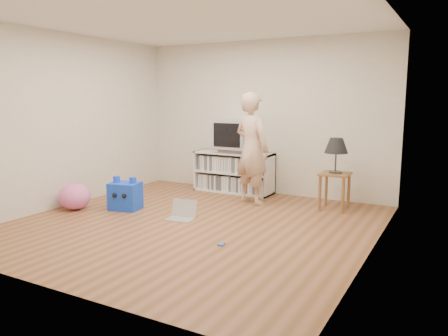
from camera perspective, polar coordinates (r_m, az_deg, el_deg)
ground at (r=5.80m, az=-4.08°, el=-7.30°), size 4.50×4.50×0.00m
walls at (r=5.57m, az=-4.23°, el=5.62°), size 4.52×4.52×2.60m
ceiling at (r=5.64m, az=-4.40°, el=18.91°), size 4.50×4.50×0.01m
media_unit at (r=7.66m, az=1.33°, el=-0.53°), size 1.40×0.45×0.70m
dvd_deck at (r=7.59m, az=1.29°, el=2.32°), size 0.45×0.35×0.07m
crt_tv at (r=7.56m, az=1.29°, el=4.46°), size 0.60×0.53×0.50m
side_table at (r=6.63m, az=14.27°, el=-1.77°), size 0.42×0.42×0.55m
table_lamp at (r=6.56m, az=14.45°, el=2.75°), size 0.34×0.34×0.52m
person at (r=6.75m, az=3.63°, el=2.53°), size 0.73×0.59×1.73m
laptop at (r=6.04m, az=-5.50°, el=-5.97°), size 0.40×0.34×0.25m
playing_cards at (r=4.99m, az=-0.37°, el=-9.93°), size 0.08×0.10×0.02m
plush_blue at (r=6.64m, az=-12.78°, el=-3.52°), size 0.49×0.43×0.49m
plush_pink at (r=6.85m, az=-18.90°, el=-3.55°), size 0.59×0.59×0.39m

